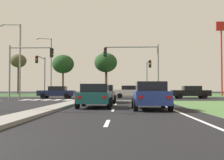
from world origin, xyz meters
The scene contains 35 objects.
ground_plane centered at (0.00, 30.00, 0.00)m, with size 200.00×200.00×0.00m, color black.
median_island_near centered at (0.00, 11.00, 0.07)m, with size 1.20×22.00×0.14m, color gray.
median_island_far centered at (0.00, 55.00, 0.07)m, with size 1.20×36.00×0.14m, color #ADA89E.
lane_dash_near centered at (3.50, 4.26, 0.01)m, with size 0.14×2.00×0.01m, color silver.
lane_dash_second centered at (3.50, 10.26, 0.01)m, with size 0.14×2.00×0.01m, color silver.
lane_dash_third centered at (3.50, 16.26, 0.01)m, with size 0.14×2.00×0.01m, color silver.
edge_line_right centered at (6.85, 12.00, 0.01)m, with size 0.14×24.00×0.01m, color silver.
stop_bar_near centered at (3.80, 23.00, 0.01)m, with size 6.40×0.50×0.01m, color silver.
crosswalk_bar_near centered at (-6.40, 24.80, 0.01)m, with size 0.70×2.80×0.01m, color silver.
crosswalk_bar_second centered at (-5.25, 24.80, 0.01)m, with size 0.70×2.80×0.01m, color silver.
crosswalk_bar_third centered at (-4.10, 24.80, 0.01)m, with size 0.70×2.80×0.01m, color silver.
crosswalk_bar_fourth centered at (-2.95, 24.80, 0.01)m, with size 0.70×2.80×0.01m, color silver.
crosswalk_bar_fifth centered at (-1.80, 24.80, 0.01)m, with size 0.70×2.80×0.01m, color silver.
crosswalk_bar_sixth centered at (-0.65, 24.80, 0.01)m, with size 0.70×2.80×0.01m, color silver.
crosswalk_bar_seventh centered at (0.50, 24.80, 0.01)m, with size 0.70×2.80×0.01m, color silver.
crosswalk_bar_eighth centered at (1.65, 24.80, 0.01)m, with size 0.70×2.80×0.01m, color silver.
car_white_near centered at (4.96, 30.97, 0.81)m, with size 4.18×2.00×1.60m.
car_navy_second centered at (-4.22, 29.94, 0.77)m, with size 4.59×1.97×1.51m.
car_teal_third centered at (2.31, 12.48, 0.76)m, with size 2.07×4.21×1.48m.
car_silver_fourth centered at (-2.24, 46.19, 0.79)m, with size 1.94×4.15×1.56m.
car_grey_fifth centered at (2.39, 18.92, 0.77)m, with size 2.09×4.46×1.51m.
car_black_sixth centered at (12.36, 29.75, 0.79)m, with size 4.61×2.08×1.55m.
car_blue_seventh centered at (5.60, 10.82, 0.80)m, with size 2.03×4.28×1.57m.
traffic_signal_far_left centered at (-7.60, 35.09, 4.04)m, with size 0.32×4.36×5.92m.
traffic_signal_far_right centered at (7.60, 34.65, 3.64)m, with size 0.32×5.16×5.21m.
traffic_signal_near_left centered at (-5.92, 23.40, 3.90)m, with size 4.69×0.32×5.66m.
traffic_signal_near_right centered at (5.53, 23.40, 3.97)m, with size 5.66×0.32×5.68m.
street_lamp_second centered at (-8.24, 27.43, 4.97)m, with size 2.60×0.41×8.82m.
street_lamp_third centered at (-8.22, 41.88, 5.43)m, with size 2.58×0.97×9.71m.
pedestrian_at_median centered at (0.09, 42.29, 1.13)m, with size 0.34×0.34×1.64m.
fastfood_pole_sign centered at (21.66, 45.81, 9.51)m, with size 1.80×0.40×13.21m.
treeline_second centered at (-21.07, 61.99, 7.86)m, with size 3.81×3.81×9.59m.
treeline_third centered at (-10.34, 62.58, 7.16)m, with size 5.25×5.25×9.43m.
treeline_fourth centered at (0.14, 63.38, 7.19)m, with size 4.36×4.36×9.10m.
treeline_fifth centered at (-0.09, 63.75, 7.62)m, with size 5.56×5.56×10.01m.
Camera 1 is at (4.02, -5.39, 1.16)m, focal length 45.65 mm.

